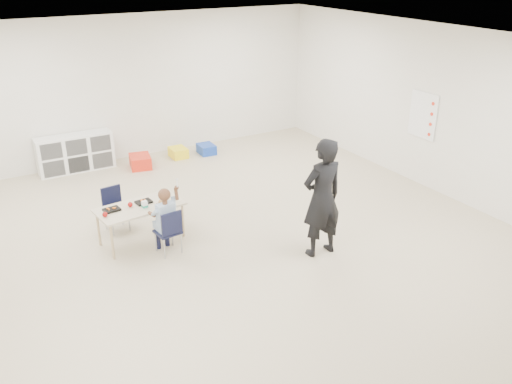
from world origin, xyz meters
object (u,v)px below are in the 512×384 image
child (167,218)px  cubby_shelf (75,153)px  table (141,223)px  adult (322,198)px  chair_near (168,231)px

child → cubby_shelf: size_ratio=0.75×
table → adult: adult is taller
table → cubby_shelf: cubby_shelf is taller
table → adult: (2.01, -1.57, 0.55)m
child → adult: size_ratio=0.63×
chair_near → child: size_ratio=0.63×
adult → child: bearing=-31.1°
table → adult: bearing=-44.4°
cubby_shelf → adult: adult is taller
cubby_shelf → adult: size_ratio=0.84×
table → child: (0.21, -0.50, 0.24)m
chair_near → cubby_shelf: cubby_shelf is taller
child → chair_near: bearing=0.0°
cubby_shelf → table: bearing=-87.4°
cubby_shelf → adult: bearing=-66.1°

